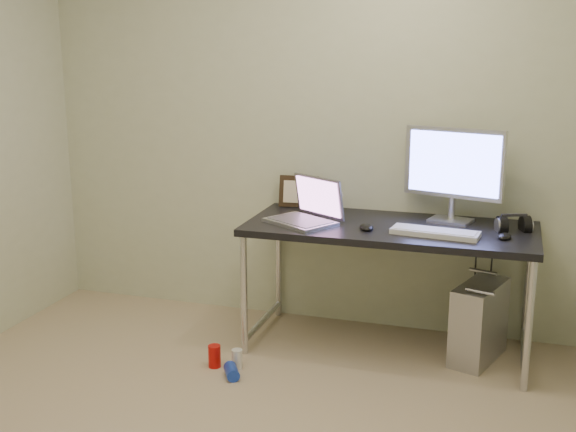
{
  "coord_description": "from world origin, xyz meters",
  "views": [
    {
      "loc": [
        1.21,
        -2.56,
        1.77
      ],
      "look_at": [
        0.08,
        1.04,
        0.85
      ],
      "focal_mm": 45.0,
      "sensor_mm": 36.0,
      "label": 1
    }
  ],
  "objects": [
    {
      "name": "mouse_right",
      "position": [
        1.2,
        1.3,
        0.77
      ],
      "size": [
        0.09,
        0.12,
        0.04
      ],
      "primitive_type": "ellipsoid",
      "rotation": [
        0.0,
        0.0,
        -0.23
      ],
      "color": "black",
      "rests_on": "desk"
    },
    {
      "name": "keyboard",
      "position": [
        0.84,
        1.26,
        0.76
      ],
      "size": [
        0.48,
        0.2,
        0.03
      ],
      "primitive_type": "cube",
      "rotation": [
        0.0,
        0.0,
        -0.12
      ],
      "color": "silver",
      "rests_on": "desk"
    },
    {
      "name": "cable_a",
      "position": [
        1.05,
        1.7,
        0.4
      ],
      "size": [
        0.01,
        0.16,
        0.69
      ],
      "primitive_type": "cylinder",
      "rotation": [
        0.21,
        0.0,
        0.0
      ],
      "color": "black",
      "rests_on": "ground"
    },
    {
      "name": "cable_b",
      "position": [
        1.14,
        1.68,
        0.38
      ],
      "size": [
        0.02,
        0.11,
        0.71
      ],
      "primitive_type": "cylinder",
      "rotation": [
        0.14,
        0.0,
        0.09
      ],
      "color": "black",
      "rests_on": "ground"
    },
    {
      "name": "desk",
      "position": [
        0.58,
        1.39,
        0.67
      ],
      "size": [
        1.63,
        0.71,
        0.75
      ],
      "color": "black",
      "rests_on": "ground"
    },
    {
      "name": "can_blue",
      "position": [
        -0.15,
        0.76,
        0.03
      ],
      "size": [
        0.13,
        0.15,
        0.07
      ],
      "primitive_type": "cylinder",
      "rotation": [
        1.57,
        0.0,
        0.54
      ],
      "color": "#1A3CC3",
      "rests_on": "ground"
    },
    {
      "name": "tower_computer",
      "position": [
        1.1,
        1.4,
        0.23
      ],
      "size": [
        0.32,
        0.47,
        0.48
      ],
      "rotation": [
        0.0,
        0.0,
        -0.32
      ],
      "color": "#A4A3A8",
      "rests_on": "ground"
    },
    {
      "name": "laptop",
      "position": [
        0.1,
        1.33,
        0.81
      ],
      "size": [
        0.48,
        0.45,
        0.26
      ],
      "rotation": [
        0.0,
        0.0,
        -0.54
      ],
      "color": "silver",
      "rests_on": "desk"
    },
    {
      "name": "can_white",
      "position": [
        -0.17,
        0.88,
        0.05
      ],
      "size": [
        0.08,
        0.08,
        0.11
      ],
      "primitive_type": "cylinder",
      "rotation": [
        0.0,
        0.0,
        0.38
      ],
      "color": "silver",
      "rests_on": "ground"
    },
    {
      "name": "can_red",
      "position": [
        -0.29,
        0.86,
        0.06
      ],
      "size": [
        0.07,
        0.07,
        0.13
      ],
      "primitive_type": "cylinder",
      "rotation": [
        0.0,
        0.0,
        0.01
      ],
      "color": "red",
      "rests_on": "ground"
    },
    {
      "name": "wall_back",
      "position": [
        0.0,
        1.75,
        1.25
      ],
      "size": [
        3.5,
        0.02,
        2.5
      ],
      "primitive_type": "cube",
      "color": "beige",
      "rests_on": "ground"
    },
    {
      "name": "headphones",
      "position": [
        1.24,
        1.47,
        0.78
      ],
      "size": [
        0.21,
        0.12,
        0.12
      ],
      "rotation": [
        0.0,
        0.0,
        0.35
      ],
      "color": "black",
      "rests_on": "desk"
    },
    {
      "name": "mouse_left",
      "position": [
        0.46,
        1.27,
        0.77
      ],
      "size": [
        0.11,
        0.14,
        0.04
      ],
      "primitive_type": "ellipsoid",
      "rotation": [
        0.0,
        0.0,
        0.29
      ],
      "color": "black",
      "rests_on": "desk"
    },
    {
      "name": "monitor",
      "position": [
        0.9,
        1.59,
        1.07
      ],
      "size": [
        0.57,
        0.22,
        0.54
      ],
      "rotation": [
        0.0,
        0.0,
        -0.26
      ],
      "color": "silver",
      "rests_on": "desk"
    },
    {
      "name": "webcam",
      "position": [
        0.22,
        1.65,
        0.84
      ],
      "size": [
        0.05,
        0.04,
        0.13
      ],
      "rotation": [
        0.0,
        0.0,
        0.34
      ],
      "color": "silver",
      "rests_on": "desk"
    },
    {
      "name": "picture_frame",
      "position": [
        -0.05,
        1.69,
        0.85
      ],
      "size": [
        0.25,
        0.09,
        0.2
      ],
      "primitive_type": "cube",
      "rotation": [
        -0.21,
        0.0,
        0.09
      ],
      "color": "black",
      "rests_on": "desk"
    }
  ]
}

